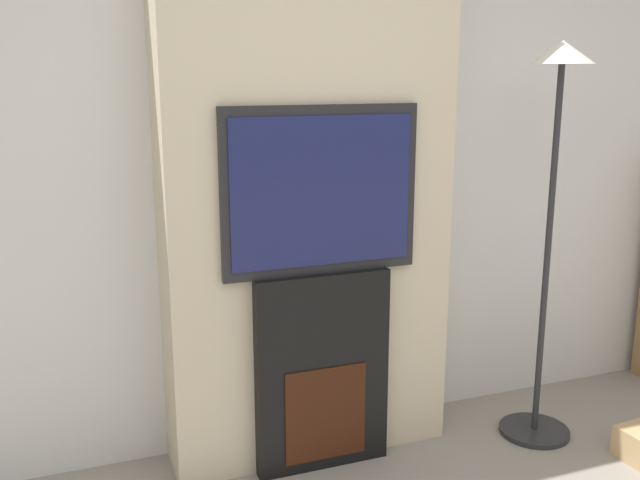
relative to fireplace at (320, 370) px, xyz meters
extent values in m
cube|color=silver|center=(0.00, 0.34, 0.90)|extent=(6.00, 0.06, 2.70)
cube|color=beige|center=(0.00, 0.16, 0.90)|extent=(1.28, 0.31, 2.70)
cube|color=black|center=(0.00, 0.00, 0.00)|extent=(0.60, 0.14, 0.90)
cube|color=#33160A|center=(0.00, -0.07, -0.18)|extent=(0.37, 0.01, 0.43)
cube|color=black|center=(0.00, 0.00, 0.81)|extent=(0.86, 0.06, 0.71)
cube|color=#191E4C|center=(0.00, -0.03, 0.81)|extent=(0.79, 0.01, 0.62)
cylinder|color=#262628|center=(1.08, -0.13, -0.43)|extent=(0.34, 0.34, 0.03)
cylinder|color=#262628|center=(1.08, -0.13, 0.45)|extent=(0.03, 0.03, 1.74)
cone|color=silver|center=(1.08, -0.13, 1.37)|extent=(0.28, 0.28, 0.10)
camera|label=1|loc=(-1.04, -2.74, 1.29)|focal=40.00mm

